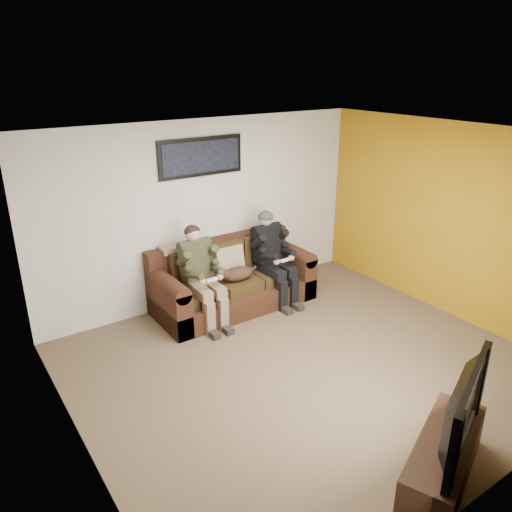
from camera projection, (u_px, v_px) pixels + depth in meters
floor at (305, 365)px, 5.80m from camera, size 5.00×5.00×0.00m
ceiling at (315, 138)px, 4.85m from camera, size 5.00×5.00×0.00m
wall_back at (206, 213)px, 7.05m from camera, size 5.00×0.00×5.00m
wall_front at (511, 358)px, 3.60m from camera, size 5.00×0.00×5.00m
wall_left at (71, 328)px, 4.01m from camera, size 0.00×4.50×4.50m
wall_right at (453, 222)px, 6.64m from camera, size 0.00×4.50×4.50m
accent_wall_right at (453, 222)px, 6.64m from camera, size 0.00×4.50×4.50m
sofa at (231, 282)px, 7.15m from camera, size 2.27×0.98×0.93m
throw_pillow at (229, 261)px, 7.07m from camera, size 0.43×0.21×0.43m
throw_blanket at (176, 248)px, 6.79m from camera, size 0.46×0.23×0.08m
person_left at (200, 270)px, 6.55m from camera, size 0.51×0.87×1.31m
person_right at (272, 252)px, 7.16m from camera, size 0.51×0.86×1.32m
cat at (237, 274)px, 6.90m from camera, size 0.66×0.26×0.24m
framed_poster at (201, 157)px, 6.70m from camera, size 1.25×0.05×0.52m
tv_stand at (443, 460)px, 4.16m from camera, size 1.34×0.87×0.40m
television at (452, 407)px, 3.96m from camera, size 1.15×0.60×0.68m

